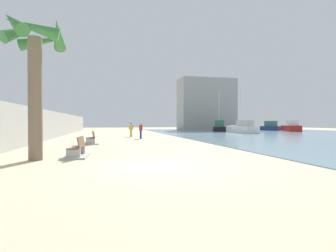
{
  "coord_description": "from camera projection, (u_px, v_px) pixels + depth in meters",
  "views": [
    {
      "loc": [
        -1.58,
        -10.01,
        1.64
      ],
      "look_at": [
        2.81,
        10.09,
        1.37
      ],
      "focal_mm": 28.74,
      "sensor_mm": 36.0,
      "label": 1
    }
  ],
  "objects": [
    {
      "name": "bench_near",
      "position": [
        77.0,
        152.0,
        12.73
      ],
      "size": [
        1.21,
        2.16,
        0.98
      ],
      "color": "#ADAAA3",
      "rests_on": "ground"
    },
    {
      "name": "person_walking",
      "position": [
        141.0,
        129.0,
        26.93
      ],
      "size": [
        0.32,
        0.47,
        1.65
      ],
      "color": "navy",
      "rests_on": "ground"
    },
    {
      "name": "boat_mid_bay",
      "position": [
        269.0,
        127.0,
        54.95
      ],
      "size": [
        3.71,
        5.09,
        1.91
      ],
      "color": "navy",
      "rests_on": "water_bay"
    },
    {
      "name": "harbor_building",
      "position": [
        206.0,
        105.0,
        59.11
      ],
      "size": [
        12.0,
        6.0,
        11.13
      ],
      "primitive_type": "cube",
      "color": "#9E9E99",
      "rests_on": "ground"
    },
    {
      "name": "ground_plane",
      "position": [
        125.0,
        138.0,
        27.72
      ],
      "size": [
        120.0,
        120.0,
        0.0
      ],
      "primitive_type": "plane",
      "color": "#C6B793"
    },
    {
      "name": "bench_far",
      "position": [
        91.0,
        141.0,
        20.46
      ],
      "size": [
        1.33,
        2.21,
        0.98
      ],
      "color": "#ADAAA3",
      "rests_on": "ground"
    },
    {
      "name": "palm_tree",
      "position": [
        35.0,
        56.0,
        11.6
      ],
      "size": [
        2.84,
        2.99,
        6.5
      ],
      "color": "#7A6651",
      "rests_on": "ground"
    },
    {
      "name": "seawall",
      "position": [
        47.0,
        125.0,
        26.1
      ],
      "size": [
        0.8,
        64.0,
        2.78
      ],
      "primitive_type": "cube",
      "color": "#ADAAA3",
      "rests_on": "ground"
    },
    {
      "name": "boat_distant",
      "position": [
        219.0,
        127.0,
        50.27
      ],
      "size": [
        4.27,
        6.69,
        7.67
      ],
      "color": "black",
      "rests_on": "water_bay"
    },
    {
      "name": "person_standing",
      "position": [
        131.0,
        129.0,
        30.55
      ],
      "size": [
        0.53,
        0.22,
        1.61
      ],
      "color": "gold",
      "rests_on": "ground"
    },
    {
      "name": "water_bay",
      "position": [
        323.0,
        136.0,
        32.84
      ],
      "size": [
        36.0,
        68.0,
        0.04
      ],
      "primitive_type": "cube",
      "color": "#6B8EA3",
      "rests_on": "ground"
    },
    {
      "name": "boat_outer",
      "position": [
        291.0,
        127.0,
        49.13
      ],
      "size": [
        4.6,
        6.71,
        2.01
      ],
      "color": "red",
      "rests_on": "water_bay"
    },
    {
      "name": "boat_nearest",
      "position": [
        242.0,
        128.0,
        41.23
      ],
      "size": [
        1.88,
        7.28,
        6.78
      ],
      "color": "white",
      "rests_on": "water_bay"
    }
  ]
}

